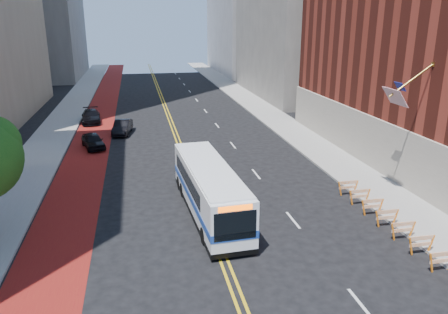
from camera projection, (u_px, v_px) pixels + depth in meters
ground at (235, 290)px, 18.71m from camera, size 160.00×160.00×0.00m
sidewalk_left at (55, 132)px, 44.45m from camera, size 4.00×140.00×0.15m
sidewalk_right at (280, 122)px, 48.98m from camera, size 4.00×140.00×0.15m
bus_lane_paint at (95, 131)px, 45.21m from camera, size 3.60×140.00×0.01m
center_line_inner at (171, 128)px, 46.70m from camera, size 0.14×140.00×0.01m
center_line_outer at (175, 127)px, 46.77m from camera, size 0.14×140.00×0.01m
lane_dashes at (205, 111)px, 55.12m from camera, size 0.14×98.20×0.01m
construction_barriers at (395, 222)px, 23.52m from camera, size 1.42×10.91×1.00m
transit_bus at (209, 188)px, 25.69m from camera, size 3.03×11.07×3.01m
car_a at (93, 141)px, 39.11m from camera, size 2.62×4.20×1.33m
car_b at (122, 127)px, 43.98m from camera, size 2.12×4.43×1.40m
car_c at (91, 116)px, 48.82m from camera, size 2.40×5.01×1.41m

